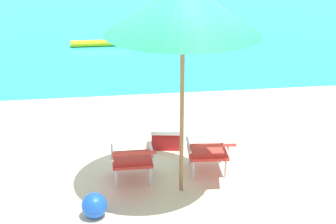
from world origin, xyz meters
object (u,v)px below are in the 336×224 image
Objects in this scene: beach_ball at (94,205)px; cooler_box at (167,137)px; swim_buoy at (100,43)px; lounge_chair_right at (210,149)px; beach_umbrella_center at (183,7)px; lounge_chair_left at (133,157)px.

cooler_box reaches higher than beach_ball.
beach_ball is at bearing -91.17° from swim_buoy.
cooler_box is at bearing 112.77° from lounge_chair_right.
beach_umbrella_center reaches higher than cooler_box.
cooler_box is (0.60, 1.10, -0.24)m from lounge_chair_left.
swim_buoy is 6.85m from cooler_box.
beach_umbrella_center is at bearing -90.07° from cooler_box.
lounge_chair_right is at bearing 34.63° from beach_umbrella_center.
cooler_box is (0.00, 1.31, -2.16)m from beach_umbrella_center.
beach_ball is (-0.17, -8.56, 0.05)m from swim_buoy.
lounge_chair_left is 0.33× the size of beach_umbrella_center.
lounge_chair_left and lounge_chair_right have the same top height.
lounge_chair_left is at bearing 159.99° from beach_umbrella_center.
cooler_box is at bearing 58.33° from beach_ball.
beach_umbrella_center is at bearing 22.98° from beach_ball.
swim_buoy is at bearing 88.83° from beach_ball.
beach_umbrella_center reaches higher than swim_buoy.
cooler_box is (1.10, 1.78, 0.01)m from beach_ball.
cooler_box is (0.92, -6.79, 0.06)m from swim_buoy.
beach_ball is 2.09m from cooler_box.
swim_buoy is at bearing 96.47° from beach_umbrella_center.
lounge_chair_left reaches higher than cooler_box.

